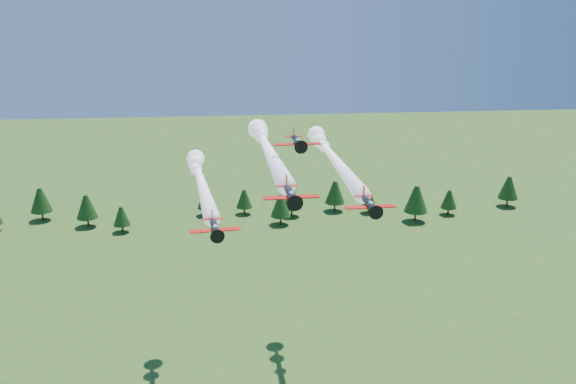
{
  "coord_description": "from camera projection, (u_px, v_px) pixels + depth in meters",
  "views": [
    {
      "loc": [
        -9.36,
        -86.77,
        70.59
      ],
      "look_at": [
        -0.61,
        0.0,
        43.6
      ],
      "focal_mm": 40.0,
      "sensor_mm": 36.0,
      "label": 1
    }
  ],
  "objects": [
    {
      "name": "plane_slot",
      "position": [
        297.0,
        142.0,
        95.95
      ],
      "size": [
        7.14,
        7.76,
        2.51
      ],
      "rotation": [
        0.0,
        0.0,
        0.05
      ],
      "color": "black",
      "rests_on": "ground"
    },
    {
      "name": "plane_right",
      "position": [
        332.0,
        156.0,
        119.84
      ],
      "size": [
        7.41,
        52.4,
        3.7
      ],
      "rotation": [
        0.0,
        0.0,
        0.02
      ],
      "color": "black",
      "rests_on": "ground"
    },
    {
      "name": "plane_lead",
      "position": [
        267.0,
        146.0,
        106.1
      ],
      "size": [
        7.36,
        47.97,
        3.7
      ],
      "rotation": [
        0.0,
        0.0,
        0.05
      ],
      "color": "black",
      "rests_on": "ground"
    },
    {
      "name": "plane_left",
      "position": [
        200.0,
        178.0,
        115.97
      ],
      "size": [
        10.01,
        46.37,
        3.7
      ],
      "rotation": [
        0.0,
        0.0,
        0.11
      ],
      "color": "black",
      "rests_on": "ground"
    },
    {
      "name": "treeline",
      "position": [
        272.0,
        200.0,
        208.9
      ],
      "size": [
        175.23,
        20.43,
        11.91
      ],
      "color": "#382314",
      "rests_on": "ground"
    }
  ]
}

